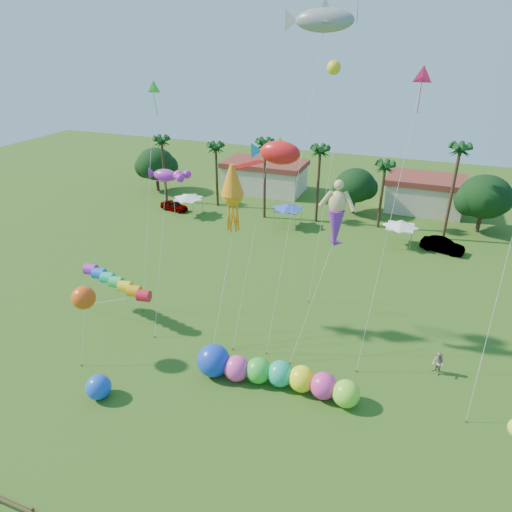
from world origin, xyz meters
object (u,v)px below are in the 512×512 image
(car_a, at_px, (174,206))
(caterpillar_inflatable, at_px, (270,373))
(spectator_b, at_px, (438,364))
(blue_ball, at_px, (99,387))
(car_b, at_px, (442,245))

(car_a, xyz_separation_m, caterpillar_inflatable, (24.77, -29.01, 0.31))
(spectator_b, bearing_deg, blue_ball, -103.16)
(spectator_b, height_order, blue_ball, spectator_b)
(spectator_b, distance_m, blue_ball, 24.22)
(spectator_b, relative_size, caterpillar_inflatable, 0.16)
(car_a, bearing_deg, car_b, -82.62)
(spectator_b, height_order, caterpillar_inflatable, caterpillar_inflatable)
(car_b, xyz_separation_m, spectator_b, (0.03, -22.62, 0.15))
(car_a, height_order, spectator_b, spectator_b)
(caterpillar_inflatable, relative_size, blue_ball, 6.85)
(car_b, distance_m, caterpillar_inflatable, 30.26)
(caterpillar_inflatable, bearing_deg, blue_ball, -156.10)
(spectator_b, xyz_separation_m, caterpillar_inflatable, (-11.08, -5.55, 0.08))
(car_b, xyz_separation_m, caterpillar_inflatable, (-11.05, -28.17, 0.23))
(blue_ball, bearing_deg, car_a, 112.48)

